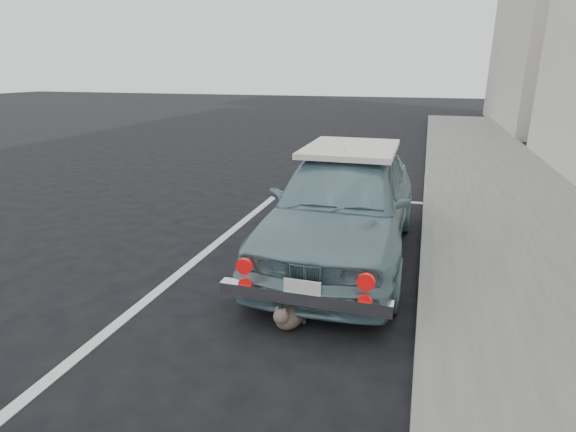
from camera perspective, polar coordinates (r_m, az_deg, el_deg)
name	(u,v)px	position (r m, az deg, el deg)	size (l,w,h in m)	color
building_far	(557,24)	(22.16, 30.96, 20.14)	(3.50, 10.00, 8.00)	#BDB5AC
pline_front	(351,198)	(8.51, 8.01, 2.33)	(3.00, 0.12, 0.01)	silver
pline_side	(195,261)	(5.77, -11.78, -5.65)	(0.12, 7.00, 0.01)	silver
retro_coupe	(344,202)	(5.71, 7.09, 1.79)	(1.65, 4.09, 1.39)	#6E909B
cat	(289,315)	(4.24, 0.17, -12.44)	(0.32, 0.52, 0.29)	#64584C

